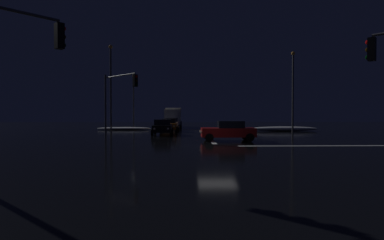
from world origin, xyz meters
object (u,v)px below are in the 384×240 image
Objects in this scene: sedan_orange at (169,125)px; streetlamp_left_near at (111,83)px; sedan_white at (172,124)px; sedan_red_crossing at (228,131)px; streetlamp_right_near at (293,86)px; sedan_black at (163,127)px; streetlamp_left_far at (134,97)px; traffic_signal_nw at (118,92)px; box_truck at (173,117)px; traffic_signal_sw at (5,55)px.

sedan_orange is 8.35m from streetlamp_left_near.
sedan_white is 10.93m from streetlamp_left_near.
sedan_red_crossing is at bearing -74.16° from sedan_white.
sedan_red_crossing is 14.92m from streetlamp_right_near.
streetlamp_left_far reaches higher than sedan_black.
sedan_white is at bearing 87.20° from sedan_black.
streetlamp_left_near is 16.01m from streetlamp_left_far.
traffic_signal_nw is at bearing -84.47° from streetlamp_left_far.
sedan_white is 16.56m from streetlamp_right_near.
box_truck is at bearing 90.18° from sedan_white.
sedan_black is 9.10m from sedan_red_crossing.
streetlamp_right_near is (18.68, 6.70, 1.23)m from traffic_signal_nw.
streetlamp_left_near reaches higher than traffic_signal_sw.
traffic_signal_nw is at bearing -116.65° from sedan_orange.
streetlamp_right_near reaches higher than sedan_red_crossing.
sedan_orange is at bearing 112.37° from sedan_red_crossing.
streetlamp_left_near is (-6.12, 3.79, 4.88)m from sedan_black.
box_truck is at bearing -18.23° from streetlamp_left_far.
box_truck is 25.28m from sedan_red_crossing.
sedan_orange is 13.85m from sedan_red_crossing.
sedan_orange is 0.69× the size of traffic_signal_sw.
box_truck is at bearing 89.41° from sedan_orange.
streetlamp_right_near reaches higher than box_truck.
sedan_white is 14.94m from traffic_signal_nw.
box_truck is at bearing 77.81° from traffic_signal_nw.
box_truck is 1.40× the size of traffic_signal_nw.
streetlamp_right_near is at bearing -26.74° from sedan_white.
sedan_white is at bearing 72.19° from traffic_signal_nw.
sedan_black is 0.52× the size of box_truck.
sedan_black is 5.70m from sedan_orange.
traffic_signal_nw reaches higher than box_truck.
streetlamp_right_near is (14.24, -13.82, 3.65)m from box_truck.
sedan_orange is at bearing 172.50° from streetlamp_right_near.
streetlamp_left_far is (-11.78, 26.92, 4.19)m from sedan_red_crossing.
streetlamp_left_near reaches higher than sedan_white.
streetlamp_left_near is (-1.74, 23.64, 1.41)m from traffic_signal_sw.
sedan_black is 0.44× the size of streetlamp_left_near.
traffic_signal_nw is (-4.45, -13.87, 3.32)m from sedan_white.
traffic_signal_sw reaches higher than box_truck.
streetlamp_right_near is at bearing -7.50° from sedan_orange.
box_truck is at bearing 82.56° from traffic_signal_sw.
sedan_orange is 16.09m from streetlamp_left_far.
traffic_signal_sw is at bearing -85.79° from streetlamp_left_near.
sedan_black is at bearing -92.80° from sedan_white.
sedan_black is at bearing 128.49° from sedan_red_crossing.
streetlamp_left_near is at bearing -132.88° from sedan_white.
sedan_black is at bearing 77.56° from traffic_signal_sw.
streetlamp_right_near reaches higher than traffic_signal_nw.
box_truck is 0.89× the size of streetlamp_right_near.
traffic_signal_sw is at bearing -87.49° from streetlamp_left_far.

